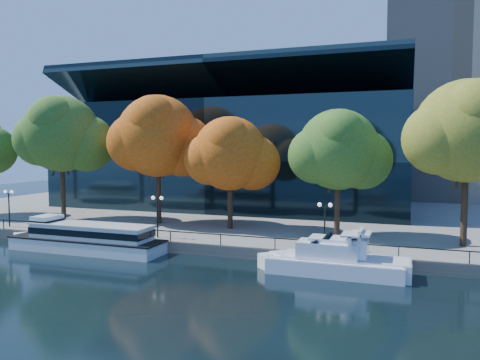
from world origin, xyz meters
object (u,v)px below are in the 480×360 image
at_px(lamp_2, 325,215).
at_px(cruiser_far, 338,259).
at_px(tree_2, 159,138).
at_px(tree_4, 340,151).
at_px(tour_boat, 83,237).
at_px(lamp_0, 9,200).
at_px(lamp_1, 157,207).
at_px(cruiser_near, 329,261).
at_px(tree_1, 63,135).
at_px(tree_3, 231,155).
at_px(tree_5, 469,133).

bearing_deg(lamp_2, cruiser_far, -64.72).
xyz_separation_m(tree_2, tree_4, (20.37, -1.06, -1.45)).
bearing_deg(tour_boat, lamp_0, 163.80).
distance_m(tree_4, lamp_0, 35.76).
bearing_deg(lamp_1, cruiser_near, -13.27).
height_order(cruiser_far, tree_1, tree_1).
xyz_separation_m(tree_4, lamp_0, (-34.73, -6.63, -5.33)).
xyz_separation_m(cruiser_far, lamp_2, (-1.66, 3.52, 2.86)).
height_order(lamp_0, lamp_1, same).
bearing_deg(lamp_1, tree_2, 117.76).
bearing_deg(cruiser_near, lamp_1, 166.73).
distance_m(tour_boat, cruiser_far, 23.55).
height_order(tree_3, tree_4, tree_4).
height_order(tree_5, lamp_1, tree_5).
xyz_separation_m(tree_3, lamp_1, (-4.96, -6.98, -4.88)).
bearing_deg(tour_boat, lamp_2, 9.47).
bearing_deg(tree_4, lamp_1, -157.89).
relative_size(tree_2, tree_4, 1.18).
bearing_deg(lamp_2, tree_4, 87.64).
height_order(cruiser_near, cruiser_far, cruiser_far).
bearing_deg(tree_2, lamp_2, -20.95).
relative_size(tree_5, lamp_0, 3.62).
height_order(cruiser_near, tree_1, tree_1).
bearing_deg(tour_boat, tree_5, 15.48).
distance_m(tree_1, lamp_0, 9.84).
xyz_separation_m(cruiser_near, tree_4, (-0.71, 10.65, 8.30)).
height_order(tree_3, tree_5, tree_5).
relative_size(cruiser_far, tree_5, 0.74).
xyz_separation_m(tree_2, lamp_2, (20.09, -7.69, -6.78)).
relative_size(tree_2, tree_5, 1.00).
bearing_deg(lamp_1, tree_3, 54.59).
distance_m(cruiser_far, lamp_0, 36.40).
relative_size(cruiser_near, tree_4, 0.91).
height_order(tour_boat, tree_4, tree_4).
height_order(cruiser_far, lamp_2, lamp_2).
bearing_deg(tree_4, tree_5, -5.34).
height_order(tour_boat, cruiser_far, cruiser_far).
height_order(tree_2, tree_5, tree_2).
relative_size(tree_4, tree_5, 0.85).
relative_size(tree_2, lamp_1, 3.63).
height_order(tree_2, tree_4, tree_2).
relative_size(tree_1, lamp_0, 3.69).
distance_m(tree_2, lamp_0, 17.65).
bearing_deg(tree_5, tree_3, 176.47).
bearing_deg(tour_boat, cruiser_far, 0.32).
bearing_deg(lamp_0, tree_2, 28.18).
distance_m(cruiser_far, tree_2, 26.31).
distance_m(tree_4, lamp_1, 18.40).
height_order(cruiser_near, tree_3, tree_3).
xyz_separation_m(cruiser_near, tree_2, (-21.08, 11.71, 9.74)).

